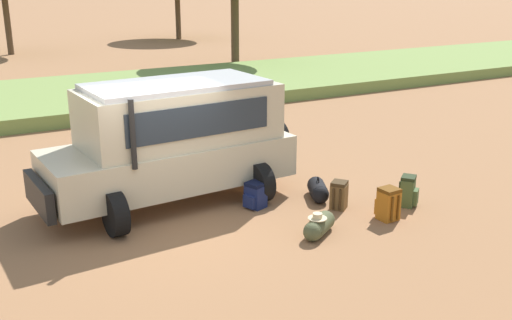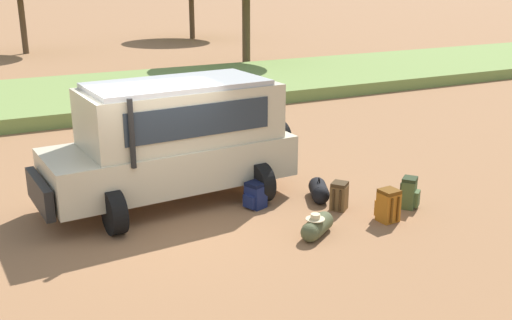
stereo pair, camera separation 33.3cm
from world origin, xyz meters
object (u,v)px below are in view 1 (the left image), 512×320
at_px(backpack_beside_front_wheel, 339,195).
at_px(backpack_near_rear_wheel, 255,195).
at_px(backpack_cluster_center, 388,204).
at_px(duffel_bag_soft_canvas, 318,190).
at_px(backpack_outermost, 408,191).
at_px(safari_vehicle, 174,139).
at_px(duffel_bag_low_black_case, 319,225).

height_order(backpack_beside_front_wheel, backpack_near_rear_wheel, backpack_beside_front_wheel).
height_order(backpack_cluster_center, backpack_near_rear_wheel, backpack_cluster_center).
relative_size(backpack_cluster_center, duffel_bag_soft_canvas, 0.71).
xyz_separation_m(backpack_outermost, duffel_bag_soft_canvas, (-1.34, 1.21, -0.12)).
bearing_deg(backpack_beside_front_wheel, backpack_cluster_center, -61.18).
bearing_deg(backpack_near_rear_wheel, safari_vehicle, 137.91).
bearing_deg(backpack_beside_front_wheel, backpack_near_rear_wheel, 150.04).
distance_m(safari_vehicle, duffel_bag_soft_canvas, 3.12).
distance_m(backpack_outermost, duffel_bag_soft_canvas, 1.81).
bearing_deg(backpack_cluster_center, backpack_beside_front_wheel, 118.82).
height_order(backpack_outermost, duffel_bag_soft_canvas, backpack_outermost).
bearing_deg(backpack_beside_front_wheel, duffel_bag_soft_canvas, 94.53).
height_order(safari_vehicle, backpack_outermost, safari_vehicle).
xyz_separation_m(backpack_cluster_center, duffel_bag_soft_canvas, (-0.54, 1.55, -0.12)).
relative_size(safari_vehicle, backpack_cluster_center, 8.65).
distance_m(backpack_beside_front_wheel, duffel_bag_soft_canvas, 0.67).
distance_m(backpack_cluster_center, backpack_outermost, 0.87).
bearing_deg(backpack_cluster_center, safari_vehicle, 138.15).
height_order(backpack_beside_front_wheel, backpack_cluster_center, backpack_cluster_center).
relative_size(safari_vehicle, backpack_outermost, 8.64).
bearing_deg(duffel_bag_low_black_case, backpack_outermost, 7.22).
xyz_separation_m(safari_vehicle, backpack_beside_front_wheel, (2.67, -1.95, -1.02)).
xyz_separation_m(backpack_beside_front_wheel, duffel_bag_low_black_case, (-1.04, -0.85, -0.10)).
bearing_deg(duffel_bag_low_black_case, duffel_bag_soft_canvas, 56.70).
bearing_deg(duffel_bag_low_black_case, backpack_near_rear_wheel, 103.16).
relative_size(backpack_cluster_center, duffel_bag_low_black_case, 0.75).
distance_m(backpack_near_rear_wheel, backpack_outermost, 3.05).
height_order(duffel_bag_low_black_case, duffel_bag_soft_canvas, duffel_bag_soft_canvas).
height_order(backpack_beside_front_wheel, duffel_bag_low_black_case, backpack_beside_front_wheel).
bearing_deg(duffel_bag_low_black_case, backpack_beside_front_wheel, 39.10).
bearing_deg(duffel_bag_soft_canvas, backpack_outermost, -42.14).
bearing_deg(safari_vehicle, backpack_outermost, -32.24).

